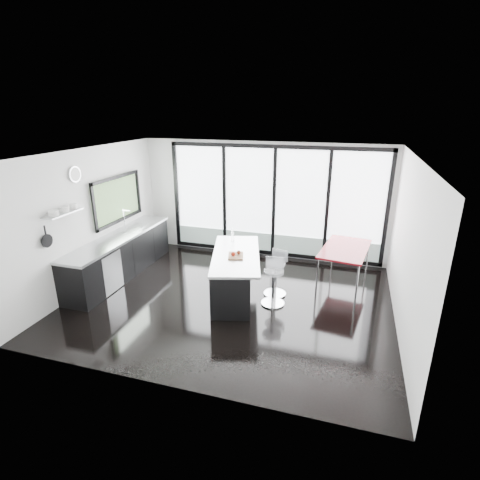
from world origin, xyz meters
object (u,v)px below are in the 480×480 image
(island, at_px, (233,273))
(bar_stool_near, at_px, (273,287))
(bar_stool_far, at_px, (275,278))
(red_table, at_px, (344,266))

(island, height_order, bar_stool_near, island)
(island, relative_size, bar_stool_near, 3.24)
(island, height_order, bar_stool_far, island)
(bar_stool_near, bearing_deg, island, 162.28)
(island, bearing_deg, red_table, 27.62)
(bar_stool_near, height_order, red_table, red_table)
(island, height_order, red_table, island)
(island, relative_size, red_table, 1.50)
(red_table, bearing_deg, bar_stool_near, -133.86)
(bar_stool_near, relative_size, red_table, 0.46)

